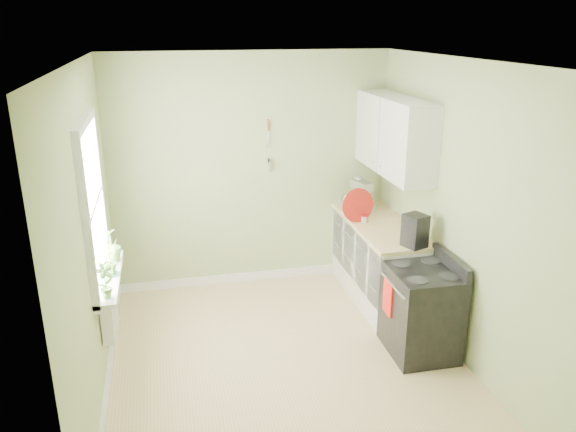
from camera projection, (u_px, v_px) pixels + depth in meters
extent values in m
cube|color=tan|center=(286.00, 362.00, 5.22)|extent=(3.20, 3.60, 0.02)
cube|color=white|center=(286.00, 60.00, 4.33)|extent=(3.20, 3.60, 0.02)
cube|color=#AAB97E|center=(251.00, 172.00, 6.44)|extent=(3.20, 0.02, 2.70)
cube|color=#AAB97E|center=(88.00, 240.00, 4.44)|extent=(0.02, 3.60, 2.70)
cube|color=#AAB97E|center=(458.00, 211.00, 5.12)|extent=(0.02, 3.60, 2.70)
cube|color=white|center=(380.00, 263.00, 6.27)|extent=(0.60, 1.60, 0.87)
cube|color=beige|center=(381.00, 225.00, 6.12)|extent=(0.64, 1.60, 0.04)
cube|color=white|center=(394.00, 135.00, 5.93)|extent=(0.35, 1.40, 0.80)
cube|color=white|center=(91.00, 205.00, 4.65)|extent=(0.02, 1.00, 1.30)
cube|color=white|center=(84.00, 122.00, 4.43)|extent=(0.06, 1.14, 0.07)
cube|color=white|center=(103.00, 279.00, 4.88)|extent=(0.06, 1.14, 0.07)
cube|color=white|center=(94.00, 205.00, 4.66)|extent=(0.04, 1.00, 0.04)
cube|color=white|center=(110.00, 277.00, 4.89)|extent=(0.18, 1.14, 0.04)
cube|color=white|center=(110.00, 314.00, 4.94)|extent=(0.12, 0.50, 0.35)
cylinder|color=beige|center=(268.00, 126.00, 6.28)|extent=(0.02, 0.02, 0.10)
cylinder|color=silver|center=(268.00, 137.00, 6.32)|extent=(0.01, 0.01, 0.16)
cylinder|color=silver|center=(269.00, 166.00, 6.43)|extent=(0.01, 0.14, 0.14)
cube|color=black|center=(421.00, 313.00, 5.26)|extent=(0.60, 0.69, 0.81)
cube|color=black|center=(424.00, 272.00, 5.12)|extent=(0.60, 0.69, 0.03)
cube|color=black|center=(451.00, 262.00, 5.15)|extent=(0.07, 0.68, 0.13)
cylinder|color=#B2B2B7|center=(393.00, 286.00, 5.09)|extent=(0.03, 0.56, 0.02)
cube|color=red|center=(388.00, 297.00, 5.23)|extent=(0.02, 0.20, 0.34)
cube|color=#B2B2B7|center=(361.00, 207.00, 6.52)|extent=(0.26, 0.33, 0.08)
cube|color=#B2B2B7|center=(358.00, 193.00, 6.59)|extent=(0.13, 0.10, 0.21)
cube|color=#B2B2B7|center=(361.00, 185.00, 6.46)|extent=(0.20, 0.31, 0.10)
sphere|color=#B2B2B7|center=(358.00, 180.00, 6.54)|extent=(0.12, 0.12, 0.12)
cylinder|color=silver|center=(363.00, 204.00, 6.45)|extent=(0.16, 0.16, 0.13)
cylinder|color=silver|center=(346.00, 204.00, 6.50)|extent=(0.11, 0.11, 0.15)
cone|color=silver|center=(346.00, 196.00, 6.47)|extent=(0.11, 0.11, 0.04)
cylinder|color=silver|center=(339.00, 202.00, 6.48)|extent=(0.11, 0.03, 0.08)
cube|color=black|center=(415.00, 231.00, 5.43)|extent=(0.25, 0.26, 0.33)
cylinder|color=black|center=(412.00, 240.00, 5.45)|extent=(0.10, 0.10, 0.11)
cylinder|color=maroon|center=(358.00, 205.00, 6.09)|extent=(0.38, 0.13, 0.38)
cylinder|color=tan|center=(365.00, 219.00, 6.12)|extent=(0.07, 0.07, 0.07)
cylinder|color=maroon|center=(365.00, 216.00, 6.11)|extent=(0.08, 0.08, 0.01)
imported|color=#528237|center=(105.00, 281.00, 4.42)|extent=(0.19, 0.19, 0.30)
imported|color=#528237|center=(109.00, 261.00, 4.85)|extent=(0.16, 0.18, 0.26)
imported|color=#528237|center=(111.00, 245.00, 5.11)|extent=(0.22, 0.22, 0.33)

